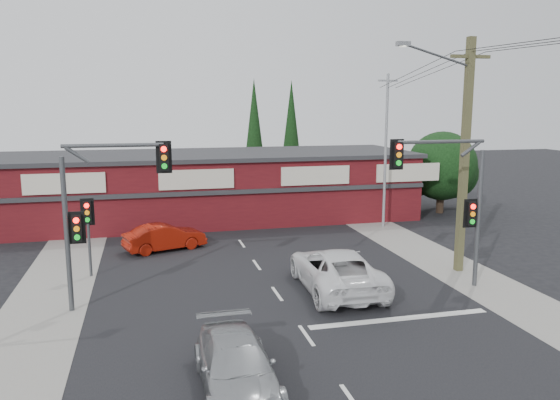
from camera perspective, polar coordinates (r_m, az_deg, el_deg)
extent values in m
plane|color=black|center=(19.67, 1.04, -11.65)|extent=(120.00, 120.00, 0.00)
cube|color=black|center=(24.26, -2.02, -7.42)|extent=(14.00, 70.00, 0.01)
cube|color=gray|center=(24.09, -22.44, -8.30)|extent=(3.00, 70.00, 0.02)
cube|color=gray|center=(27.22, 15.88, -5.85)|extent=(3.00, 70.00, 0.02)
cube|color=silver|center=(19.52, 12.42, -12.02)|extent=(6.50, 0.35, 0.01)
imported|color=white|center=(21.79, 5.88, -7.23)|extent=(2.97, 6.04, 1.65)
imported|color=#9DA0A2|center=(14.57, -4.60, -16.89)|extent=(1.89, 4.62, 1.34)
imported|color=#961709|center=(28.09, -11.95, -3.81)|extent=(4.29, 2.63, 1.33)
cube|color=silver|center=(17.85, 2.77, -13.94)|extent=(0.12, 1.60, 0.01)
cube|color=silver|center=(21.42, -0.31, -9.76)|extent=(0.12, 1.60, 0.01)
cube|color=silver|center=(25.13, -2.45, -6.78)|extent=(0.12, 1.60, 0.01)
cube|color=silver|center=(28.91, -4.02, -4.56)|extent=(0.12, 1.60, 0.01)
cube|color=silver|center=(32.74, -5.22, -2.86)|extent=(0.12, 1.60, 0.01)
cube|color=silver|center=(36.60, -6.17, -1.51)|extent=(0.12, 1.60, 0.01)
cube|color=silver|center=(40.49, -6.93, -0.42)|extent=(0.12, 1.60, 0.01)
cube|color=silver|center=(44.39, -7.56, 0.48)|extent=(0.12, 1.60, 0.01)
cube|color=silver|center=(48.31, -8.08, 1.23)|extent=(0.12, 1.60, 0.01)
cube|color=silver|center=(52.24, -8.53, 1.87)|extent=(0.12, 1.60, 0.01)
cube|color=#4C0F14|center=(35.26, -7.64, 1.30)|extent=(26.00, 8.00, 4.00)
cube|color=#2D2D30|center=(35.01, -7.72, 4.70)|extent=(26.40, 8.40, 0.25)
cube|color=beige|center=(31.20, -21.61, 1.61)|extent=(4.20, 0.12, 1.10)
cube|color=beige|center=(31.02, -8.70, 2.15)|extent=(4.20, 0.12, 1.10)
cube|color=beige|center=(32.39, 3.74, 2.57)|extent=(4.20, 0.12, 1.10)
cube|color=beige|center=(34.66, 13.25, 2.81)|extent=(4.20, 0.12, 1.10)
cube|color=#2D2D30|center=(31.19, -6.82, 0.75)|extent=(26.00, 0.15, 0.25)
cylinder|color=#2D2116|center=(38.43, 16.39, 0.03)|extent=(0.50, 0.50, 1.80)
sphere|color=black|center=(38.12, 16.56, 3.44)|extent=(4.60, 4.60, 4.60)
sphere|color=black|center=(39.81, 17.65, 2.63)|extent=(3.40, 3.40, 3.40)
sphere|color=black|center=(38.81, 13.80, 2.33)|extent=(2.80, 2.80, 2.80)
cylinder|color=#2D2116|center=(42.93, -2.66, 1.56)|extent=(0.24, 0.24, 2.00)
cone|color=black|center=(42.51, -2.71, 7.58)|extent=(1.80, 1.80, 7.50)
cylinder|color=#2D2116|center=(45.64, 1.17, 2.07)|extent=(0.24, 0.24, 2.00)
cone|color=black|center=(45.25, 1.19, 7.73)|extent=(1.80, 1.80, 7.50)
cylinder|color=#47494C|center=(20.37, -21.38, -3.49)|extent=(0.18, 0.18, 5.50)
cylinder|color=#47494C|center=(19.75, -17.04, 5.48)|extent=(3.40, 0.14, 0.14)
cylinder|color=#47494C|center=(19.87, -20.43, 4.45)|extent=(0.82, 0.14, 0.63)
cube|color=black|center=(19.77, -12.04, 4.39)|extent=(0.32, 0.22, 0.95)
cube|color=black|center=(19.84, -12.04, 4.41)|extent=(0.55, 0.04, 1.15)
cylinder|color=#FF0C07|center=(19.61, -12.05, 5.23)|extent=(0.20, 0.06, 0.20)
cylinder|color=orange|center=(19.64, -12.02, 4.35)|extent=(0.20, 0.06, 0.20)
cylinder|color=#0CE526|center=(19.67, -11.99, 3.48)|extent=(0.20, 0.06, 0.20)
cube|color=black|center=(20.27, -20.44, -2.76)|extent=(0.32, 0.22, 0.95)
cube|color=black|center=(20.34, -20.42, -2.72)|extent=(0.55, 0.04, 1.15)
cylinder|color=#FF0C07|center=(20.08, -20.54, -2.01)|extent=(0.20, 0.06, 0.20)
cylinder|color=orange|center=(20.14, -20.48, -2.84)|extent=(0.20, 0.06, 0.20)
cylinder|color=#0CE526|center=(20.21, -20.43, -3.67)|extent=(0.20, 0.06, 0.20)
cylinder|color=#47494C|center=(23.03, 20.02, -1.91)|extent=(0.18, 0.18, 5.50)
cylinder|color=#47494C|center=(21.67, 16.52, 5.86)|extent=(3.60, 0.14, 0.14)
cylinder|color=#47494C|center=(22.35, 19.29, 5.05)|extent=(0.82, 0.14, 0.63)
cube|color=black|center=(20.86, 12.17, 4.66)|extent=(0.32, 0.22, 0.95)
cube|color=black|center=(20.92, 12.09, 4.68)|extent=(0.55, 0.04, 1.15)
cylinder|color=#FF0C07|center=(20.72, 12.36, 5.45)|extent=(0.20, 0.06, 0.20)
cylinder|color=orange|center=(20.74, 12.33, 4.63)|extent=(0.20, 0.06, 0.20)
cylinder|color=#0CE526|center=(20.77, 12.30, 3.80)|extent=(0.20, 0.06, 0.20)
cube|color=black|center=(22.79, 19.32, -1.35)|extent=(0.32, 0.22, 0.95)
cube|color=black|center=(22.85, 19.23, -1.31)|extent=(0.55, 0.04, 1.15)
cylinder|color=#FF0C07|center=(22.63, 19.54, -0.66)|extent=(0.20, 0.06, 0.20)
cylinder|color=orange|center=(22.68, 19.50, -1.41)|extent=(0.20, 0.06, 0.20)
cylinder|color=#0CE526|center=(22.74, 19.46, -2.15)|extent=(0.20, 0.06, 0.20)
cylinder|color=#47494C|center=(24.48, -19.31, -4.19)|extent=(0.12, 0.12, 3.00)
cube|color=black|center=(24.21, -19.49, -1.20)|extent=(0.32, 0.22, 0.95)
cube|color=black|center=(24.28, -19.47, -1.17)|extent=(0.55, 0.04, 1.15)
cylinder|color=#FF0C07|center=(24.03, -19.56, -0.56)|extent=(0.20, 0.06, 0.20)
cylinder|color=orange|center=(24.08, -19.52, -1.26)|extent=(0.20, 0.06, 0.20)
cylinder|color=#0CE526|center=(24.14, -19.48, -1.96)|extent=(0.20, 0.06, 0.20)
cube|color=brown|center=(24.63, 18.72, 4.20)|extent=(0.30, 0.30, 10.00)
cube|color=brown|center=(24.61, 19.28, 13.97)|extent=(1.80, 0.14, 0.14)
cylinder|color=#47494C|center=(23.66, 16.13, 14.32)|extent=(3.23, 0.39, 0.89)
cube|color=slate|center=(22.82, 12.75, 15.64)|extent=(0.55, 0.25, 0.18)
cylinder|color=silver|center=(22.81, 12.74, 15.39)|extent=(0.28, 0.28, 0.05)
cylinder|color=gray|center=(32.80, 10.97, 4.96)|extent=(0.16, 0.16, 9.00)
cube|color=gray|center=(32.72, 11.21, 12.14)|extent=(1.20, 0.10, 0.10)
cylinder|color=black|center=(28.31, 13.57, 12.83)|extent=(0.73, 9.01, 1.22)
cylinder|color=black|center=(28.59, 14.65, 12.75)|extent=(0.52, 9.00, 1.22)
cylinder|color=black|center=(28.87, 15.72, 12.68)|extent=(0.31, 9.00, 1.22)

